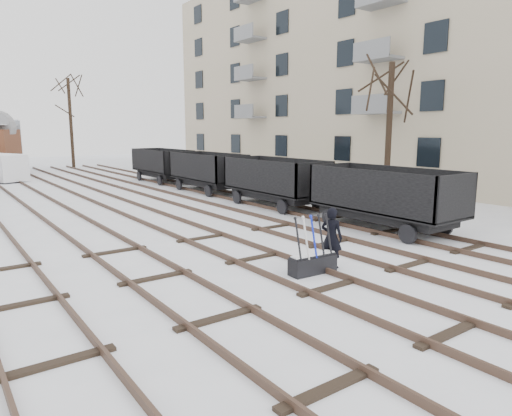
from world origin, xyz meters
The scene contains 11 objects.
ground centered at (0.00, 0.00, 0.00)m, with size 120.00×120.00×0.00m, color white.
tracks centered at (0.00, 13.67, 0.07)m, with size 13.90×52.00×0.16m.
apartment_block centered at (19.95, 14.00, 8.05)m, with size 10.12×45.00×16.10m.
ground_frame centered at (0.44, 1.07, 0.28)m, with size 1.32×0.48×1.49m.
worker centered at (1.19, 1.17, 0.81)m, with size 0.59×0.39×1.63m, color black.
freight_wagon_a centered at (6.00, 3.31, 0.87)m, with size 2.22×5.56×2.27m.
freight_wagon_b centered at (6.00, 9.71, 0.87)m, with size 2.22×5.56×2.27m.
freight_wagon_c centered at (6.00, 16.11, 0.87)m, with size 2.22×5.56×2.27m.
freight_wagon_d centered at (6.00, 22.51, 0.87)m, with size 2.22×5.56×2.27m.
tree_near centered at (11.51, 7.61, 3.44)m, with size 0.30×0.30×6.87m, color black.
tree_far_right centered at (3.91, 37.92, 4.14)m, with size 0.30×0.30×8.28m, color black.
Camera 1 is at (-7.29, -7.19, 3.64)m, focal length 32.00 mm.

